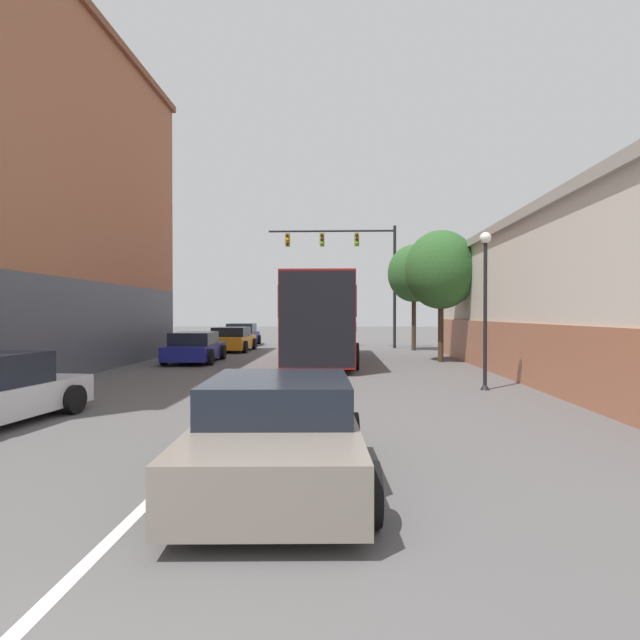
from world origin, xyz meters
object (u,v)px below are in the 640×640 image
parked_car_left_far (242,335)px  street_tree_near (441,270)px  street_tree_far (414,274)px  parked_car_left_near (232,340)px  traffic_signal_gantry (355,258)px  hatchback_foreground (278,433)px  street_lamp (485,301)px  parked_car_left_distant (195,348)px  bus (322,316)px

parked_car_left_far → street_tree_near: 15.65m
street_tree_near → street_tree_far: street_tree_far is taller
parked_car_left_near → traffic_signal_gantry: traffic_signal_gantry is taller
hatchback_foreground → street_tree_far: bearing=-15.3°
parked_car_left_far → street_lamp: 21.54m
parked_car_left_distant → street_tree_far: 13.23m
parked_car_left_near → parked_car_left_far: bearing=5.9°
traffic_signal_gantry → street_tree_near: size_ratio=1.36×
street_tree_far → hatchback_foreground: bearing=-102.5°
traffic_signal_gantry → street_tree_near: (3.44, -8.61, -1.49)m
hatchback_foreground → parked_car_left_distant: 15.94m
street_lamp → hatchback_foreground: bearing=-121.6°
bus → street_tree_near: (5.12, -0.08, 1.96)m
bus → parked_car_left_far: 12.27m
parked_car_left_near → street_tree_far: (10.14, 1.01, 3.69)m
parked_car_left_near → parked_car_left_distant: (-0.23, -6.32, -0.02)m
parked_car_left_near → street_tree_near: 12.25m
bus → parked_car_left_distant: bearing=96.3°
traffic_signal_gantry → street_tree_near: 9.39m
street_tree_near → street_tree_far: bearing=91.3°
parked_car_left_far → street_lamp: size_ratio=1.03×
bus → traffic_signal_gantry: (1.68, 8.54, 3.45)m
bus → parked_car_left_far: bearing=27.2°
bus → parked_car_left_near: 7.80m
bus → traffic_signal_gantry: 9.36m
bus → parked_car_left_near: bearing=42.0°
street_tree_near → hatchback_foreground: bearing=-108.1°
parked_car_left_near → street_lamp: size_ratio=0.98×
parked_car_left_far → parked_car_left_distant: bearing=178.5°
street_lamp → street_tree_far: (0.25, 14.69, 1.91)m
hatchback_foreground → parked_car_left_far: size_ratio=0.90×
parked_car_left_near → parked_car_left_distant: 6.32m
bus → parked_car_left_near: (-5.17, 5.69, -1.35)m
parked_car_left_distant → street_tree_far: size_ratio=0.72×
street_tree_far → traffic_signal_gantry: bearing=150.8°
hatchback_foreground → street_lamp: size_ratio=0.93×
bus → parked_car_left_far: size_ratio=2.41×
traffic_signal_gantry → street_tree_near: traffic_signal_gantry is taller
bus → parked_car_left_near: bus is taller
parked_car_left_distant → street_tree_near: (10.52, 0.55, 3.33)m
parked_car_left_far → parked_car_left_distant: size_ratio=1.02×
hatchback_foreground → traffic_signal_gantry: size_ratio=0.52×
bus → street_tree_far: 8.66m
traffic_signal_gantry → parked_car_left_near: bearing=-157.4°
hatchback_foreground → street_tree_far: 23.16m
parked_car_left_far → hatchback_foreground: bearing=-170.6°
bus → street_tree_far: street_tree_far is taller
parked_car_left_near → street_lamp: 16.97m
street_tree_far → parked_car_left_far: bearing=158.8°
hatchback_foreground → street_tree_far: street_tree_far is taller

